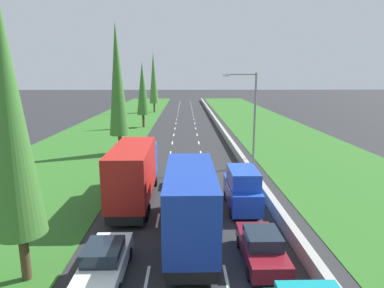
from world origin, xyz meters
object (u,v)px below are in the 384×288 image
object	(u,v)px
poplar_tree_nearest	(9,116)
white_sedan_left_lane	(105,261)
red_box_truck_left_lane	(135,172)
street_light_mast	(251,113)
poplar_tree_third	(143,89)
poplar_tree_fourth	(154,78)
silver_sedan_centre_lane	(187,175)
blue_box_truck_centre_lane	(190,201)
blue_van_right_lane	(242,189)
poplar_tree_second	(117,80)
maroon_sedan_right_lane	(262,247)

from	to	relation	value
poplar_tree_nearest	white_sedan_left_lane	bearing A→B (deg)	0.27
red_box_truck_left_lane	street_light_mast	size ratio (longest dim) A/B	1.04
white_sedan_left_lane	street_light_mast	bearing A→B (deg)	61.57
poplar_tree_third	poplar_tree_fourth	world-z (taller)	poplar_tree_fourth
poplar_tree_third	silver_sedan_centre_lane	bearing A→B (deg)	-76.67
poplar_tree_fourth	street_light_mast	xyz separation A→B (m)	(13.72, -48.86, -2.91)
red_box_truck_left_lane	silver_sedan_centre_lane	bearing A→B (deg)	46.91
poplar_tree_third	red_box_truck_left_lane	bearing A→B (deg)	-84.00
blue_box_truck_centre_lane	white_sedan_left_lane	size ratio (longest dim) A/B	2.09
poplar_tree_nearest	blue_van_right_lane	bearing A→B (deg)	35.49
blue_box_truck_centre_lane	poplar_tree_fourth	size ratio (longest dim) A/B	0.66
blue_box_truck_centre_lane	poplar_tree_third	size ratio (longest dim) A/B	0.86
blue_box_truck_centre_lane	red_box_truck_left_lane	world-z (taller)	same
blue_box_truck_centre_lane	blue_van_right_lane	world-z (taller)	blue_box_truck_centre_lane
silver_sedan_centre_lane	poplar_tree_nearest	world-z (taller)	poplar_tree_nearest
white_sedan_left_lane	poplar_tree_nearest	world-z (taller)	poplar_tree_nearest
poplar_tree_second	poplar_tree_fourth	size ratio (longest dim) A/B	1.02
maroon_sedan_right_lane	red_box_truck_left_lane	world-z (taller)	red_box_truck_left_lane
white_sedan_left_lane	poplar_tree_nearest	size ratio (longest dim) A/B	0.37
blue_van_right_lane	street_light_mast	world-z (taller)	street_light_mast
red_box_truck_left_lane	poplar_tree_third	distance (m)	34.87
blue_box_truck_centre_lane	poplar_tree_second	world-z (taller)	poplar_tree_second
blue_van_right_lane	poplar_tree_second	bearing A→B (deg)	124.59
silver_sedan_centre_lane	blue_van_right_lane	world-z (taller)	blue_van_right_lane
poplar_tree_nearest	poplar_tree_third	bearing A→B (deg)	90.25
poplar_tree_third	poplar_tree_fourth	distance (m)	23.68
silver_sedan_centre_lane	poplar_tree_fourth	bearing A→B (deg)	97.91
white_sedan_left_lane	red_box_truck_left_lane	xyz separation A→B (m)	(0.01, 8.99, 1.37)
maroon_sedan_right_lane	poplar_tree_fourth	size ratio (longest dim) A/B	0.32
maroon_sedan_right_lane	poplar_tree_second	size ratio (longest dim) A/B	0.31
white_sedan_left_lane	poplar_tree_third	xyz separation A→B (m)	(-3.60, 43.40, 5.72)
maroon_sedan_right_lane	poplar_tree_nearest	world-z (taller)	poplar_tree_nearest
poplar_tree_third	street_light_mast	xyz separation A→B (m)	(13.43, -25.24, -1.30)
poplar_tree_third	street_light_mast	world-z (taller)	poplar_tree_third
poplar_tree_second	poplar_tree_fourth	distance (m)	43.26
blue_box_truck_centre_lane	poplar_tree_second	xyz separation A→B (m)	(-7.62, 20.28, 6.08)
white_sedan_left_lane	street_light_mast	world-z (taller)	street_light_mast
poplar_tree_second	poplar_tree_third	size ratio (longest dim) A/B	1.31
blue_van_right_lane	poplar_tree_nearest	distance (m)	14.37
maroon_sedan_right_lane	poplar_tree_second	xyz separation A→B (m)	(-10.96, 22.67, 7.45)
poplar_tree_fourth	street_light_mast	world-z (taller)	poplar_tree_fourth
blue_van_right_lane	white_sedan_left_lane	xyz separation A→B (m)	(-7.29, -7.62, -0.59)
blue_van_right_lane	poplar_tree_fourth	distance (m)	60.82
street_light_mast	maroon_sedan_right_lane	bearing A→B (deg)	-99.01
red_box_truck_left_lane	poplar_tree_fourth	world-z (taller)	poplar_tree_fourth
poplar_tree_fourth	maroon_sedan_right_lane	bearing A→B (deg)	-80.52
white_sedan_left_lane	poplar_tree_third	size ratio (longest dim) A/B	0.41
poplar_tree_nearest	poplar_tree_second	xyz separation A→B (m)	(-0.43, 23.77, 1.07)
silver_sedan_centre_lane	white_sedan_left_lane	distance (m)	13.36
poplar_tree_second	poplar_tree_fourth	bearing A→B (deg)	90.07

